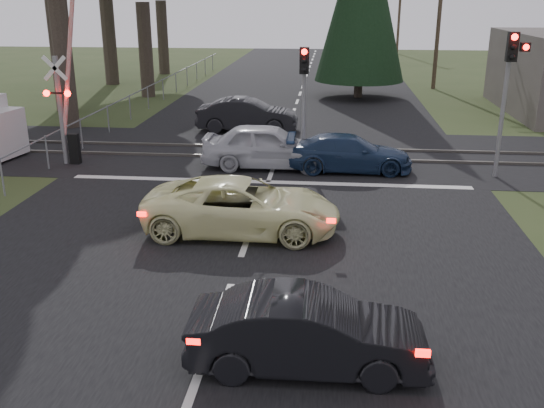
# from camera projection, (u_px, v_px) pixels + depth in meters

# --- Properties ---
(ground) EXTENTS (120.00, 120.00, 0.00)m
(ground) POSITION_uv_depth(u_px,v_px,m) (225.00, 303.00, 11.99)
(ground) COLOR #2F3D1B
(ground) RESTS_ON ground
(road) EXTENTS (14.00, 100.00, 0.01)m
(road) POSITION_uv_depth(u_px,v_px,m) (273.00, 167.00, 21.39)
(road) COLOR black
(road) RESTS_ON ground
(rail_corridor) EXTENTS (120.00, 8.00, 0.01)m
(rail_corridor) POSITION_uv_depth(u_px,v_px,m) (278.00, 153.00, 23.27)
(rail_corridor) COLOR black
(rail_corridor) RESTS_ON ground
(stop_line) EXTENTS (13.00, 0.35, 0.00)m
(stop_line) POSITION_uv_depth(u_px,v_px,m) (268.00, 182.00, 19.69)
(stop_line) COLOR silver
(stop_line) RESTS_ON ground
(rail_near) EXTENTS (120.00, 0.12, 0.10)m
(rail_near) POSITION_uv_depth(u_px,v_px,m) (277.00, 158.00, 22.50)
(rail_near) COLOR #59544C
(rail_near) RESTS_ON ground
(rail_far) EXTENTS (120.00, 0.12, 0.10)m
(rail_far) POSITION_uv_depth(u_px,v_px,m) (280.00, 147.00, 24.01)
(rail_far) COLOR #59544C
(rail_far) RESTS_ON ground
(crossing_signal) EXTENTS (1.62, 0.38, 6.96)m
(crossing_signal) POSITION_uv_depth(u_px,v_px,m) (66.00, 107.00, 21.20)
(crossing_signal) COLOR slate
(crossing_signal) RESTS_ON ground
(traffic_signal_right) EXTENTS (0.68, 0.48, 4.70)m
(traffic_signal_right) POSITION_uv_depth(u_px,v_px,m) (510.00, 77.00, 19.11)
(traffic_signal_right) COLOR slate
(traffic_signal_right) RESTS_ON ground
(traffic_signal_center) EXTENTS (0.32, 0.48, 4.10)m
(traffic_signal_center) POSITION_uv_depth(u_px,v_px,m) (304.00, 85.00, 21.02)
(traffic_signal_center) COLOR slate
(traffic_signal_center) RESTS_ON ground
(utility_pole_mid) EXTENTS (1.80, 0.26, 9.00)m
(utility_pole_mid) POSITION_uv_depth(u_px,v_px,m) (440.00, 13.00, 37.86)
(utility_pole_mid) COLOR #4C3D2D
(utility_pole_mid) RESTS_ON ground
(utility_pole_far) EXTENTS (1.80, 0.26, 9.00)m
(utility_pole_far) POSITION_uv_depth(u_px,v_px,m) (400.00, 6.00, 61.37)
(utility_pole_far) COLOR #4C3D2D
(utility_pole_far) RESTS_ON ground
(fence_left) EXTENTS (0.10, 36.00, 1.20)m
(fence_left) POSITION_uv_depth(u_px,v_px,m) (157.00, 104.00, 33.88)
(fence_left) COLOR slate
(fence_left) RESTS_ON ground
(cream_coupe) EXTENTS (4.97, 2.30, 1.38)m
(cream_coupe) POSITION_uv_depth(u_px,v_px,m) (242.00, 206.00, 15.36)
(cream_coupe) COLOR beige
(cream_coupe) RESTS_ON ground
(dark_hatchback) EXTENTS (3.88, 1.42, 1.27)m
(dark_hatchback) POSITION_uv_depth(u_px,v_px,m) (308.00, 333.00, 9.72)
(dark_hatchback) COLOR black
(dark_hatchback) RESTS_ON ground
(silver_car) EXTENTS (4.55, 1.83, 1.55)m
(silver_car) POSITION_uv_depth(u_px,v_px,m) (268.00, 146.00, 21.12)
(silver_car) COLOR #ABACB3
(silver_car) RESTS_ON ground
(blue_sedan) EXTENTS (4.32, 1.83, 1.24)m
(blue_sedan) POSITION_uv_depth(u_px,v_px,m) (349.00, 153.00, 20.80)
(blue_sedan) COLOR #172845
(blue_sedan) RESTS_ON ground
(dark_car_far) EXTENTS (4.45, 1.59, 1.46)m
(dark_car_far) POSITION_uv_depth(u_px,v_px,m) (247.00, 115.00, 26.83)
(dark_car_far) COLOR black
(dark_car_far) RESTS_ON ground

